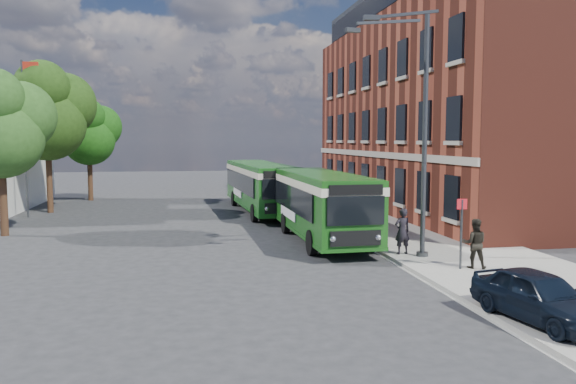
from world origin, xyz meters
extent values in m
plane|color=#27272A|center=(0.00, 0.00, 0.00)|extent=(120.00, 120.00, 0.00)
cube|color=gray|center=(7.00, 8.00, 0.07)|extent=(6.00, 48.00, 0.15)
cube|color=beige|center=(3.95, 8.00, 0.01)|extent=(0.12, 48.00, 0.01)
cube|color=maroon|center=(14.00, 12.00, 6.00)|extent=(12.00, 26.00, 12.00)
cube|color=#B2A796|center=(7.96, 12.00, 3.60)|extent=(0.12, 26.00, 0.35)
cube|color=black|center=(14.00, 12.00, 13.10)|extent=(10.80, 24.80, 2.20)
cylinder|color=#393B3E|center=(-12.50, 13.00, 4.50)|extent=(0.10, 0.10, 9.00)
cube|color=#B12514|center=(-12.05, 13.00, 8.60)|extent=(0.90, 0.02, 0.60)
cylinder|color=#393B3E|center=(5.20, -2.00, 0.15)|extent=(0.44, 0.44, 0.30)
cylinder|color=#393B3E|center=(5.20, -2.00, 4.50)|extent=(0.18, 0.18, 9.00)
cube|color=#393B3E|center=(3.96, -2.60, 8.80)|extent=(2.58, 0.46, 0.37)
cube|color=#393B3E|center=(3.96, -1.40, 8.80)|extent=(2.58, 0.46, 0.37)
cube|color=#393B3E|center=(2.73, -3.08, 8.55)|extent=(0.55, 0.22, 0.16)
cube|color=#393B3E|center=(2.73, -0.92, 8.55)|extent=(0.55, 0.22, 0.16)
cylinder|color=#393B3E|center=(5.60, -4.20, 1.25)|extent=(0.08, 0.08, 2.50)
cube|color=red|center=(5.60, -4.20, 2.35)|extent=(0.35, 0.04, 0.35)
cube|color=#175214|center=(2.44, 2.73, 1.77)|extent=(2.67, 9.94, 2.45)
cube|color=#175214|center=(2.44, 2.73, 0.50)|extent=(2.71, 9.98, 0.14)
cube|color=black|center=(1.15, 3.01, 1.90)|extent=(0.22, 8.10, 1.10)
cube|color=black|center=(3.71, 3.06, 1.90)|extent=(0.22, 8.10, 1.10)
cube|color=#F5ECC9|center=(2.44, 2.73, 2.60)|extent=(2.73, 10.00, 0.32)
cube|color=#175214|center=(2.44, 2.73, 2.96)|extent=(2.57, 9.84, 0.12)
cube|color=black|center=(2.52, -2.24, 1.95)|extent=(2.15, 0.12, 1.05)
cube|color=black|center=(2.52, -2.25, 2.70)|extent=(2.00, 0.11, 0.38)
cube|color=black|center=(2.52, -2.25, 0.95)|extent=(1.90, 0.11, 0.55)
sphere|color=silver|center=(1.67, -2.25, 0.95)|extent=(0.26, 0.26, 0.26)
sphere|color=silver|center=(3.37, -2.22, 0.95)|extent=(0.26, 0.26, 0.26)
cube|color=black|center=(2.35, 7.71, 2.00)|extent=(2.00, 0.11, 0.90)
cube|color=white|center=(1.13, 3.71, 1.15)|extent=(0.10, 3.20, 0.45)
cylinder|color=black|center=(1.32, -0.43, 0.50)|extent=(0.30, 1.00, 1.00)
cylinder|color=black|center=(3.66, -0.39, 0.50)|extent=(0.30, 1.00, 1.00)
cylinder|color=black|center=(1.23, 4.86, 0.50)|extent=(0.30, 1.00, 1.00)
cylinder|color=black|center=(3.57, 4.90, 0.50)|extent=(0.30, 1.00, 1.00)
cube|color=#195718|center=(1.11, 13.20, 1.77)|extent=(3.18, 12.52, 2.45)
cube|color=#195718|center=(1.11, 13.20, 0.50)|extent=(3.22, 12.56, 0.14)
cube|color=black|center=(-0.19, 13.43, 1.90)|extent=(0.67, 10.59, 1.10)
cube|color=black|center=(2.37, 13.57, 1.90)|extent=(0.67, 10.59, 1.10)
cube|color=beige|center=(1.11, 13.20, 2.60)|extent=(3.25, 12.58, 0.32)
cube|color=#195718|center=(1.11, 13.20, 2.96)|extent=(3.08, 12.41, 0.12)
cube|color=black|center=(1.45, 6.98, 1.95)|extent=(2.15, 0.20, 1.05)
cube|color=black|center=(1.46, 6.97, 2.70)|extent=(2.00, 0.19, 0.38)
cube|color=black|center=(1.46, 6.97, 0.95)|extent=(1.90, 0.19, 0.55)
sphere|color=silver|center=(0.61, 6.94, 0.95)|extent=(0.26, 0.26, 0.26)
sphere|color=silver|center=(2.30, 7.04, 0.95)|extent=(0.26, 0.26, 0.26)
cube|color=black|center=(0.76, 19.42, 2.00)|extent=(2.00, 0.19, 0.90)
cube|color=white|center=(-0.23, 14.13, 1.15)|extent=(0.22, 3.20, 0.45)
cylinder|color=black|center=(0.19, 8.74, 0.50)|extent=(0.33, 1.01, 1.00)
cylinder|color=black|center=(2.52, 8.87, 0.50)|extent=(0.33, 1.01, 1.00)
cylinder|color=black|center=(-0.25, 16.53, 0.50)|extent=(0.33, 1.01, 1.00)
cylinder|color=black|center=(2.09, 16.66, 0.50)|extent=(0.33, 1.01, 1.00)
imported|color=black|center=(4.80, -9.62, 0.77)|extent=(2.08, 3.85, 1.24)
imported|color=black|center=(4.60, -1.50, 1.03)|extent=(0.70, 0.52, 1.75)
imported|color=black|center=(6.12, -4.16, 0.99)|extent=(1.00, 0.90, 1.69)
cylinder|color=#3C2315|center=(-11.86, 6.53, 1.64)|extent=(0.36, 0.36, 3.29)
sphere|color=#284F1B|center=(-11.86, 6.53, 4.63)|extent=(3.89, 3.89, 3.89)
sphere|color=#284F1B|center=(-11.12, 7.13, 5.61)|extent=(3.29, 3.29, 3.29)
cylinder|color=#3C2315|center=(-11.72, 15.02, 1.96)|extent=(0.36, 0.36, 3.92)
sphere|color=#203D11|center=(-11.72, 15.02, 5.52)|extent=(4.63, 4.63, 4.63)
sphere|color=#203D11|center=(-10.83, 15.73, 6.68)|extent=(3.92, 3.92, 3.92)
sphere|color=#203D11|center=(-12.52, 14.39, 6.23)|extent=(3.56, 3.56, 3.56)
sphere|color=#203D11|center=(-11.72, 14.13, 7.57)|extent=(3.21, 3.21, 3.21)
cylinder|color=#3C2315|center=(-10.41, 21.84, 1.60)|extent=(0.36, 0.36, 3.19)
sphere|color=#17450F|center=(-10.41, 21.84, 4.50)|extent=(3.77, 3.77, 3.77)
sphere|color=#17450F|center=(-9.68, 22.42, 5.44)|extent=(3.19, 3.19, 3.19)
sphere|color=#17450F|center=(-11.06, 21.33, 5.08)|extent=(2.90, 2.90, 2.90)
sphere|color=#17450F|center=(-10.41, 21.11, 6.16)|extent=(2.61, 2.61, 2.61)
camera|label=1|loc=(-3.48, -21.44, 4.50)|focal=35.00mm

